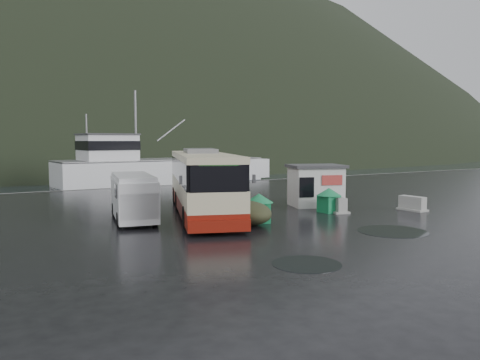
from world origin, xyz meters
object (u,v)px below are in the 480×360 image
waste_bin_left (259,222)px  jersey_barrier_b (412,210)px  fishing_trawler (163,177)px  ticket_kiosk (315,206)px  white_van (134,220)px  jersey_barrier_a (336,212)px  coach_bus (203,214)px  dome_tent (248,224)px  waste_bin_right (329,212)px

waste_bin_left → jersey_barrier_b: bearing=-7.5°
fishing_trawler → jersey_barrier_b: bearing=-87.5°
waste_bin_left → ticket_kiosk: (6.42, 3.15, 0.00)m
white_van → jersey_barrier_a: bearing=-4.8°
coach_bus → waste_bin_left: 4.14m
waste_bin_left → dome_tent: bearing=-162.5°
waste_bin_right → jersey_barrier_a: (0.47, -0.13, 0.00)m
ticket_kiosk → jersey_barrier_a: (-0.63, -2.61, 0.00)m
dome_tent → jersey_barrier_a: dome_tent is taller
dome_tent → ticket_kiosk: (7.24, 3.40, 0.00)m
jersey_barrier_a → fishing_trawler: (1.18, 30.10, 0.00)m
jersey_barrier_a → ticket_kiosk: bearing=76.5°
jersey_barrier_b → fishing_trawler: (-3.18, 31.97, 0.00)m
ticket_kiosk → fishing_trawler: (0.56, 27.49, 0.00)m
waste_bin_left → fishing_trawler: fishing_trawler is taller
waste_bin_left → jersey_barrier_b: waste_bin_left is taller
coach_bus → fishing_trawler: bearing=92.9°
coach_bus → waste_bin_left: coach_bus is taller
jersey_barrier_b → white_van: bearing=161.2°
coach_bus → ticket_kiosk: 7.73m
waste_bin_right → fishing_trawler: (1.65, 29.96, 0.00)m
fishing_trawler → waste_bin_left: bearing=-106.0°
white_van → jersey_barrier_a: (11.13, -3.38, 0.00)m
waste_bin_left → fishing_trawler: bearing=77.2°
white_van → dome_tent: (4.52, -4.18, 0.00)m
waste_bin_right → fishing_trawler: bearing=86.8°
jersey_barrier_a → waste_bin_right: bearing=164.3°
jersey_barrier_a → fishing_trawler: size_ratio=0.06×
fishing_trawler → jersey_barrier_a: bearing=-95.4°
jersey_barrier_a → fishing_trawler: fishing_trawler is taller
white_van → ticket_kiosk: ticket_kiosk is taller
jersey_barrier_b → fishing_trawler: 32.13m
ticket_kiosk → jersey_barrier_b: 5.84m
waste_bin_right → fishing_trawler: fishing_trawler is taller
coach_bus → white_van: bearing=-159.7°
waste_bin_right → ticket_kiosk: ticket_kiosk is taller
jersey_barrier_a → waste_bin_left: bearing=-174.7°
coach_bus → dome_tent: 4.22m
coach_bus → waste_bin_left: bearing=-52.1°
coach_bus → white_van: size_ratio=2.27×
ticket_kiosk → jersey_barrier_a: size_ratio=1.90×
waste_bin_right → dome_tent: waste_bin_right is taller
waste_bin_left → white_van: bearing=143.6°
coach_bus → fishing_trawler: fishing_trawler is taller
white_van → dome_tent: white_van is taller
coach_bus → waste_bin_right: coach_bus is taller
dome_tent → jersey_barrier_b: dome_tent is taller
waste_bin_right → fishing_trawler: size_ratio=0.05×
ticket_kiosk → jersey_barrier_b: size_ratio=1.98×
dome_tent → fishing_trawler: bearing=75.8°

